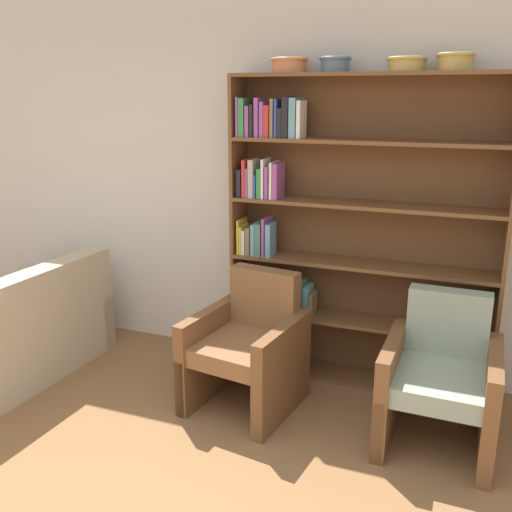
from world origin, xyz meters
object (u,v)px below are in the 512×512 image
Objects in this scene: armchair_leather at (248,348)px; armchair_cushioned at (440,380)px; bowl_slate at (407,63)px; bowl_sage at (290,64)px; bowl_stoneware at (455,61)px; bookshelf at (337,234)px; bowl_copper at (335,63)px.

armchair_cushioned is (1.21, 0.00, 0.00)m from armchair_leather.
armchair_cushioned is at bearing -56.29° from bowl_slate.
bowl_stoneware is (1.04, 0.00, 0.00)m from bowl_sage.
bowl_sage is 0.29× the size of armchair_leather.
bowl_slate is 0.28× the size of armchair_cushioned.
bowl_slate is 2.06m from armchair_leather.
armchair_leather is at bearing -96.48° from bowl_sage.
bowl_sage reaches higher than bookshelf.
bookshelf is at bearing -36.19° from armchair_cushioned.
bookshelf is 10.30× the size of bowl_copper.
bowl_sage and bowl_copper have the same top height.
bowl_copper reaches higher than armchair_cushioned.
bowl_sage is 1.04m from bowl_stoneware.
bookshelf reaches higher than armchair_cushioned.
bowl_sage is 1.89m from armchair_leather.
bookshelf is 1.19m from bowl_slate.
bowl_sage reaches higher than armchair_cushioned.
bowl_copper reaches higher than bookshelf.
bowl_stoneware reaches higher than bookshelf.
bowl_copper reaches higher than bowl_slate.
bowl_stoneware is (0.28, 0.00, 0.01)m from bowl_slate.
bowl_stoneware is 0.26× the size of armchair_cushioned.
armchair_leather is (-1.10, -0.59, -1.80)m from bowl_stoneware.
bookshelf is 8.50× the size of bowl_sage.
bowl_slate reaches higher than armchair_cushioned.
armchair_leather is at bearing -125.12° from bookshelf.
bowl_copper is at bearing 180.00° from bowl_stoneware.
armchair_cushioned is (0.84, -0.59, -1.80)m from bowl_copper.
bowl_sage is at bearing -177.09° from bookshelf.
bowl_slate is at bearing 180.00° from bowl_stoneware.
bowl_slate is at bearing -2.63° from bookshelf.
armchair_cushioned is at bearing -27.08° from bowl_sage.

